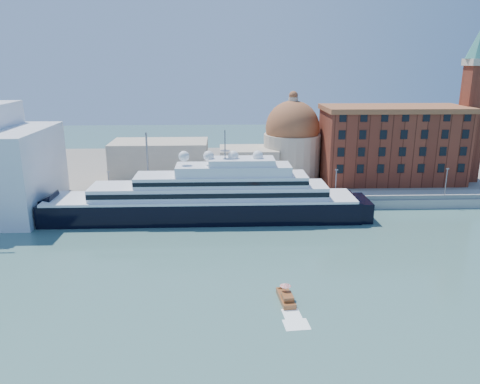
{
  "coord_description": "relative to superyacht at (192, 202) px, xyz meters",
  "views": [
    {
      "loc": [
        -0.27,
        -88.63,
        38.78
      ],
      "look_at": [
        3.86,
        18.0,
        8.45
      ],
      "focal_mm": 35.0,
      "sensor_mm": 36.0,
      "label": 1
    }
  ],
  "objects": [
    {
      "name": "warehouse",
      "position": [
        59.97,
        29.0,
        9.25
      ],
      "size": [
        43.0,
        19.0,
        23.25
      ],
      "color": "maroon",
      "rests_on": "land"
    },
    {
      "name": "church",
      "position": [
        14.35,
        34.72,
        6.37
      ],
      "size": [
        66.0,
        18.0,
        25.5
      ],
      "color": "beige",
      "rests_on": "land"
    },
    {
      "name": "superyacht",
      "position": [
        0.0,
        0.0,
        0.0
      ],
      "size": [
        87.93,
        12.19,
        26.28
      ],
      "color": "black",
      "rests_on": "ground"
    },
    {
      "name": "lamp_posts",
      "position": [
        -4.7,
        9.27,
        5.31
      ],
      "size": [
        120.8,
        2.4,
        18.0
      ],
      "color": "slate",
      "rests_on": "quay"
    },
    {
      "name": "water_taxi",
      "position": [
        18.06,
        -42.09,
        -3.81
      ],
      "size": [
        2.66,
        6.52,
        3.02
      ],
      "rotation": [
        0.0,
        0.0,
        0.09
      ],
      "color": "brown",
      "rests_on": "ground"
    },
    {
      "name": "quay_fence",
      "position": [
        7.97,
        6.5,
        -1.44
      ],
      "size": [
        180.0,
        0.1,
        1.2
      ],
      "primitive_type": "cube",
      "color": "slate",
      "rests_on": "quay"
    },
    {
      "name": "land",
      "position": [
        7.97,
        52.0,
        -3.54
      ],
      "size": [
        260.0,
        72.0,
        2.0
      ],
      "primitive_type": "cube",
      "color": "slate",
      "rests_on": "ground"
    },
    {
      "name": "campanile",
      "position": [
        83.97,
        29.0,
        24.22
      ],
      "size": [
        8.4,
        8.4,
        47.0
      ],
      "color": "maroon",
      "rests_on": "land"
    },
    {
      "name": "service_barge",
      "position": [
        -46.28,
        -1.58,
        -3.84
      ],
      "size": [
        11.12,
        4.94,
        2.42
      ],
      "rotation": [
        0.0,
        0.0,
        0.13
      ],
      "color": "white",
      "rests_on": "ground"
    },
    {
      "name": "quay",
      "position": [
        7.97,
        11.0,
        -3.29
      ],
      "size": [
        180.0,
        10.0,
        2.5
      ],
      "primitive_type": "cube",
      "color": "gray",
      "rests_on": "ground"
    },
    {
      "name": "ground",
      "position": [
        7.97,
        -23.0,
        -4.54
      ],
      "size": [
        400.0,
        400.0,
        0.0
      ],
      "primitive_type": "plane",
      "color": "#3A645E",
      "rests_on": "ground"
    }
  ]
}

